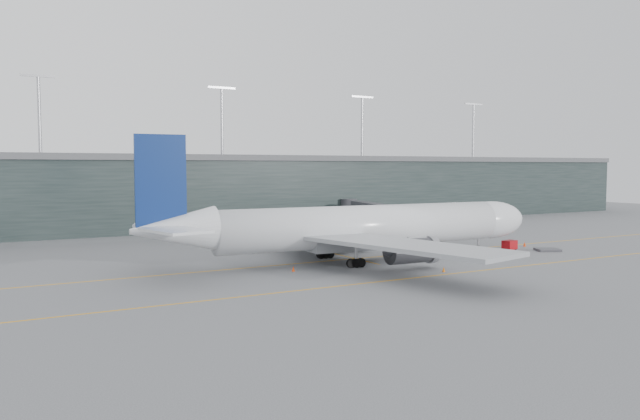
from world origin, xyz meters
TOP-DOWN VIEW (x-y plane):
  - ground at (0.00, 0.00)m, footprint 320.00×320.00m
  - taxiline_a at (0.00, -4.00)m, footprint 160.00×0.25m
  - taxiline_b at (0.00, -20.00)m, footprint 160.00×0.25m
  - taxiline_lead_main at (5.00, 20.00)m, footprint 0.25×60.00m
  - terminal at (-0.00, 58.00)m, footprint 240.00×36.00m
  - main_aircraft at (4.40, -6.39)m, footprint 58.83×55.25m
  - jet_bridge at (25.91, 21.04)m, footprint 10.39×43.84m
  - gse_cart at (30.07, -8.47)m, footprint 2.56×1.95m
  - baggage_dolly at (34.78, -11.61)m, footprint 4.16×3.83m
  - uld_a at (-5.62, 9.33)m, footprint 2.48×2.21m
  - uld_b at (-2.91, 10.52)m, footprint 2.63×2.34m
  - uld_c at (0.73, 10.82)m, footprint 1.99×1.68m
  - cone_nose at (35.81, -6.16)m, footprint 0.48×0.48m
  - cone_wing_stbd at (8.55, -18.50)m, footprint 0.39×0.39m
  - cone_wing_port at (7.35, 10.64)m, footprint 0.49×0.49m
  - cone_tail at (-7.26, -9.26)m, footprint 0.40×0.40m

SIDE VIEW (x-z plane):
  - ground at x=0.00m, z-range 0.00..0.00m
  - taxiline_a at x=0.00m, z-range 0.00..0.02m
  - taxiline_b at x=0.00m, z-range 0.00..0.02m
  - taxiline_lead_main at x=5.00m, z-range 0.00..0.02m
  - baggage_dolly at x=34.78m, z-range 0.03..0.37m
  - cone_wing_stbd at x=8.55m, z-range 0.00..0.63m
  - cone_tail at x=-7.26m, z-range 0.00..0.64m
  - cone_nose at x=35.81m, z-range 0.00..0.76m
  - cone_wing_port at x=7.35m, z-range 0.00..0.78m
  - uld_c at x=0.73m, z-range 0.04..1.68m
  - gse_cart at x=30.07m, z-range 0.09..1.65m
  - uld_a at x=-5.62m, z-range 0.05..1.93m
  - uld_b at x=-2.91m, z-range 0.05..2.06m
  - jet_bridge at x=25.91m, z-range 1.41..7.10m
  - main_aircraft at x=4.40m, z-range -3.62..12.88m
  - terminal at x=0.00m, z-range -6.88..22.12m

